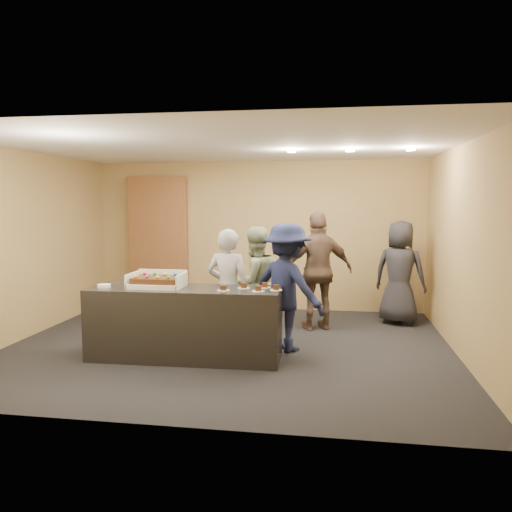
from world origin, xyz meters
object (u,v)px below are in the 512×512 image
object	(u,v)px
person_server_grey	(228,290)
person_brown_extra	(319,271)
serving_counter	(185,323)
person_dark_suit	(400,272)
cake_box	(158,283)
person_sage_man	(254,284)
person_navy_man	(287,287)
storage_cabinet	(158,242)
sheet_cake	(157,280)
plate_stack	(104,286)

from	to	relation	value
person_server_grey	person_brown_extra	distance (m)	1.73
serving_counter	person_dark_suit	world-z (taller)	person_dark_suit
serving_counter	cake_box	world-z (taller)	cake_box
person_server_grey	person_sage_man	size ratio (longest dim) A/B	1.00
person_navy_man	person_brown_extra	size ratio (longest dim) A/B	0.93
person_navy_man	cake_box	bearing A→B (deg)	51.09
storage_cabinet	sheet_cake	xyz separation A→B (m)	(1.08, -3.02, -0.23)
plate_stack	person_brown_extra	distance (m)	3.21
plate_stack	sheet_cake	bearing A→B (deg)	10.44
plate_stack	person_brown_extra	bearing A→B (deg)	35.33
person_dark_suit	person_brown_extra	bearing A→B (deg)	45.36
cake_box	person_brown_extra	world-z (taller)	person_brown_extra
plate_stack	person_dark_suit	bearing A→B (deg)	31.81
person_sage_man	sheet_cake	bearing A→B (deg)	2.82
storage_cabinet	person_brown_extra	xyz separation A→B (m)	(3.04, -1.29, -0.31)
person_brown_extra	cake_box	bearing A→B (deg)	21.24
storage_cabinet	person_brown_extra	distance (m)	3.32
person_server_grey	person_dark_suit	distance (m)	3.05
storage_cabinet	cake_box	distance (m)	3.20
person_navy_man	person_dark_suit	bearing A→B (deg)	-100.99
serving_counter	person_server_grey	xyz separation A→B (m)	(0.46, 0.45, 0.36)
storage_cabinet	person_brown_extra	world-z (taller)	storage_cabinet
plate_stack	person_sage_man	world-z (taller)	person_sage_man
plate_stack	storage_cabinet	bearing A→B (deg)	97.69
cake_box	person_sage_man	xyz separation A→B (m)	(1.08, 0.97, -0.13)
plate_stack	person_brown_extra	world-z (taller)	person_brown_extra
person_server_grey	person_dark_suit	xyz separation A→B (m)	(2.43, 1.85, 0.03)
plate_stack	person_sage_man	distance (m)	2.07
sheet_cake	person_navy_man	distance (m)	1.69
serving_counter	storage_cabinet	size ratio (longest dim) A/B	0.98
sheet_cake	plate_stack	world-z (taller)	sheet_cake
person_dark_suit	person_navy_man	bearing A→B (deg)	68.04
person_navy_man	person_brown_extra	distance (m)	1.24
person_server_grey	person_dark_suit	size ratio (longest dim) A/B	0.97
serving_counter	person_navy_man	size ratio (longest dim) A/B	1.41
person_server_grey	person_brown_extra	xyz separation A→B (m)	(1.15, 1.29, 0.10)
cake_box	person_sage_man	world-z (taller)	person_sage_man
plate_stack	person_server_grey	distance (m)	1.58
cake_box	sheet_cake	bearing A→B (deg)	-90.90
cake_box	person_navy_man	size ratio (longest dim) A/B	0.39
serving_counter	sheet_cake	world-z (taller)	sheet_cake
storage_cabinet	person_server_grey	size ratio (longest dim) A/B	1.51
storage_cabinet	plate_stack	bearing A→B (deg)	-82.31
person_server_grey	cake_box	bearing A→B (deg)	37.28
person_server_grey	person_navy_man	bearing A→B (deg)	-162.33
person_brown_extra	person_dark_suit	bearing A→B (deg)	-176.09
storage_cabinet	person_server_grey	distance (m)	3.22
person_brown_extra	storage_cabinet	bearing A→B (deg)	-42.74
cake_box	plate_stack	distance (m)	0.67
plate_stack	person_navy_man	size ratio (longest dim) A/B	0.10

